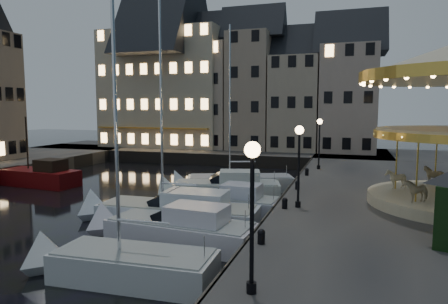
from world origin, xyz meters
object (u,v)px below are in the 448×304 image
(streetlamp_c, at_px, (319,136))
(bollard_c, at_px, (297,185))
(motorboat_b, at_px, (173,230))
(motorboat_d, at_px, (224,205))
(motorboat_c, at_px, (171,212))
(streetlamp_a, at_px, (252,196))
(streetlamp_b, at_px, (299,154))
(bollard_a, at_px, (261,236))
(red_fishing_boat, at_px, (39,177))
(bollard_d, at_px, (307,171))
(bollard_b, at_px, (285,203))
(motorboat_e, at_px, (222,189))
(motorboat_a, at_px, (121,266))
(motorboat_f, at_px, (233,184))

(streetlamp_c, bearing_deg, bollard_c, -93.81)
(streetlamp_c, height_order, motorboat_b, streetlamp_c)
(streetlamp_c, height_order, motorboat_d, streetlamp_c)
(motorboat_c, bearing_deg, motorboat_d, 52.17)
(streetlamp_a, height_order, bollard_c, streetlamp_a)
(streetlamp_b, relative_size, motorboat_d, 0.61)
(bollard_a, bearing_deg, red_fishing_boat, 150.45)
(bollard_d, bearing_deg, bollard_b, -90.00)
(bollard_c, distance_m, motorboat_e, 5.92)
(bollard_a, xyz_separation_m, bollard_c, (0.00, 10.50, 0.00))
(streetlamp_a, distance_m, motorboat_d, 13.24)
(bollard_d, height_order, motorboat_a, motorboat_a)
(motorboat_a, bearing_deg, streetlamp_b, 54.81)
(motorboat_d, xyz_separation_m, motorboat_e, (-1.56, 4.35, 0.01))
(streetlamp_b, distance_m, red_fishing_boat, 22.97)
(motorboat_c, distance_m, motorboat_d, 3.50)
(bollard_d, xyz_separation_m, motorboat_d, (-4.00, -8.06, -0.97))
(streetlamp_b, relative_size, bollard_a, 7.32)
(motorboat_a, bearing_deg, motorboat_d, 84.66)
(motorboat_b, xyz_separation_m, motorboat_d, (0.74, 5.53, -0.01))
(motorboat_c, xyz_separation_m, motorboat_d, (2.15, 2.76, -0.04))
(motorboat_e, bearing_deg, bollard_a, -65.68)
(bollard_b, relative_size, bollard_c, 1.00)
(streetlamp_a, bearing_deg, bollard_b, 93.61)
(streetlamp_a, bearing_deg, motorboat_a, 158.33)
(motorboat_a, bearing_deg, bollard_c, 68.26)
(motorboat_c, bearing_deg, motorboat_f, 86.42)
(motorboat_d, bearing_deg, motorboat_f, 102.34)
(motorboat_e, bearing_deg, motorboat_a, -87.36)
(streetlamp_a, xyz_separation_m, motorboat_c, (-6.74, 9.18, -3.34))
(motorboat_b, bearing_deg, streetlamp_b, 33.89)
(bollard_c, distance_m, motorboat_f, 7.19)
(streetlamp_c, height_order, bollard_c, streetlamp_c)
(motorboat_d, bearing_deg, streetlamp_b, -22.91)
(motorboat_b, bearing_deg, motorboat_a, -92.37)
(streetlamp_b, distance_m, motorboat_b, 7.26)
(motorboat_a, bearing_deg, red_fishing_boat, 139.73)
(streetlamp_c, distance_m, motorboat_a, 22.29)
(bollard_a, relative_size, motorboat_f, 0.05)
(red_fishing_boat, bearing_deg, bollard_d, 10.44)
(streetlamp_a, bearing_deg, bollard_d, 91.72)
(bollard_a, bearing_deg, motorboat_f, 110.29)
(motorboat_d, bearing_deg, motorboat_e, 109.74)
(bollard_a, relative_size, motorboat_b, 0.07)
(streetlamp_c, relative_size, motorboat_c, 0.32)
(motorboat_c, bearing_deg, streetlamp_b, 6.95)
(motorboat_b, relative_size, motorboat_f, 0.67)
(streetlamp_a, bearing_deg, motorboat_c, 126.31)
(motorboat_a, xyz_separation_m, red_fishing_boat, (-16.39, 13.89, 0.16))
(bollard_b, bearing_deg, bollard_c, 90.00)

